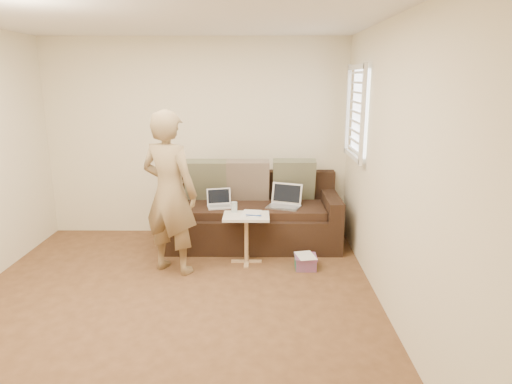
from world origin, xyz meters
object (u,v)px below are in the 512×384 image
laptop_silver (284,207)px  striped_box (305,262)px  laptop_white (220,207)px  sofa (252,212)px  drinking_glass (234,207)px  person (170,193)px  side_table (246,239)px

laptop_silver → striped_box: size_ratio=1.60×
laptop_white → striped_box: bearing=-46.2°
sofa → laptop_white: size_ratio=7.29×
drinking_glass → laptop_white: bearing=118.0°
person → striped_box: (1.48, 0.06, -0.81)m
sofa → laptop_white: sofa is taller
laptop_white → side_table: laptop_white is taller
sofa → striped_box: (0.62, -0.79, -0.35)m
person → side_table: person is taller
person → side_table: bearing=-140.3°
laptop_silver → striped_box: (0.22, -0.67, -0.44)m
person → laptop_white: bearing=-99.0°
laptop_silver → person: 1.50m
person → side_table: size_ratio=3.11×
side_table → drinking_glass: bearing=140.4°
laptop_silver → laptop_white: bearing=-159.0°
striped_box → drinking_glass: bearing=160.5°
drinking_glass → striped_box: drinking_glass is taller
laptop_silver → laptop_white: laptop_silver is taller
drinking_glass → side_table: bearing=-39.6°
striped_box → laptop_white: bearing=146.7°
sofa → side_table: size_ratio=3.84×
laptop_white → person: person is taller
side_table → striped_box: (0.67, -0.17, -0.21)m
laptop_silver → sofa: bearing=-176.7°
laptop_white → side_table: (0.34, -0.49, -0.23)m
laptop_silver → person: (-1.26, -0.73, 0.37)m
sofa → person: person is taller
side_table → laptop_silver: bearing=48.1°
laptop_white → person: 0.94m
sofa → striped_box: 1.07m
sofa → laptop_silver: bearing=-17.2°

